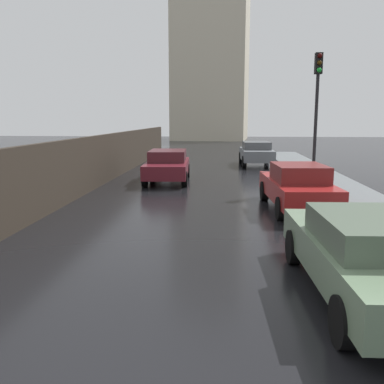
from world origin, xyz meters
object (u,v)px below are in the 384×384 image
(car_green_near_kerb, at_px, (365,254))
(traffic_light, at_px, (317,96))
(car_grey_far_lane, at_px, (256,153))
(car_maroon_mid_road, at_px, (168,165))
(car_red_behind_camera, at_px, (297,186))

(car_green_near_kerb, relative_size, traffic_light, 0.94)
(car_grey_far_lane, xyz_separation_m, traffic_light, (1.55, -8.38, 2.77))
(car_grey_far_lane, bearing_deg, car_maroon_mid_road, -124.77)
(car_red_behind_camera, relative_size, traffic_light, 0.88)
(car_green_near_kerb, xyz_separation_m, traffic_light, (1.25, 10.02, 2.81))
(car_green_near_kerb, distance_m, traffic_light, 10.48)
(car_red_behind_camera, bearing_deg, traffic_light, 67.83)
(car_maroon_mid_road, bearing_deg, car_grey_far_lane, -125.81)
(car_red_behind_camera, distance_m, traffic_light, 4.73)
(car_green_near_kerb, relative_size, car_maroon_mid_road, 1.08)
(car_red_behind_camera, height_order, traffic_light, traffic_light)
(car_green_near_kerb, bearing_deg, car_maroon_mid_road, 108.86)
(traffic_light, bearing_deg, car_green_near_kerb, -97.10)
(car_maroon_mid_road, xyz_separation_m, traffic_light, (5.82, -1.78, 2.79))
(car_red_behind_camera, relative_size, car_grey_far_lane, 1.09)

